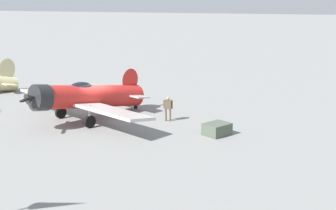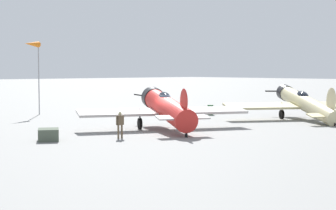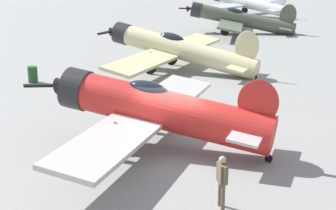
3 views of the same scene
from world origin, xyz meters
TOP-DOWN VIEW (x-y plane):
  - ground_plane at (0.00, 0.00)m, footprint 400.00×400.00m
  - airplane_foreground at (0.21, 0.46)m, footprint 12.03×9.79m
  - airplane_mid_apron at (13.90, -1.91)m, footprint 12.60×10.20m
  - airplane_far_line at (29.59, -9.36)m, footprint 12.49×10.91m
  - airplane_outer_stand at (43.44, -13.36)m, footprint 10.13×10.41m
  - ground_crew_mechanic at (-5.04, -1.15)m, footprint 0.65×0.28m
  - fuel_drum at (11.63, 6.91)m, footprint 0.60×0.60m

SIDE VIEW (x-z plane):
  - ground_plane at x=0.00m, z-range 0.00..0.00m
  - fuel_drum at x=11.63m, z-range 0.00..0.95m
  - ground_crew_mechanic at x=-5.04m, z-range 0.18..1.84m
  - airplane_far_line at x=29.59m, z-range -0.25..2.87m
  - airplane_mid_apron at x=13.90m, z-range -0.15..2.97m
  - airplane_outer_stand at x=43.44m, z-range -0.21..3.19m
  - airplane_foreground at x=0.21m, z-range 0.00..3.17m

